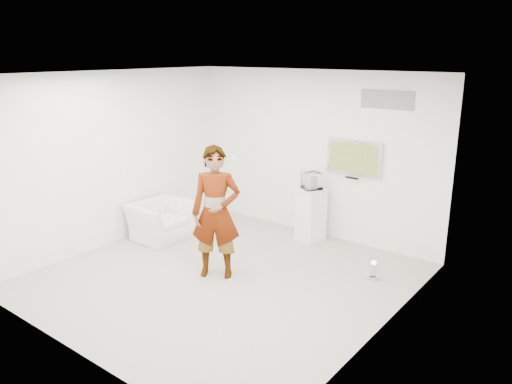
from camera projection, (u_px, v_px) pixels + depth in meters
room at (222, 181)px, 7.15m from camera, size 5.01×5.01×3.00m
tv at (354, 158)px, 8.50m from camera, size 1.00×0.08×0.60m
logo_decal at (387, 100)px, 7.97m from camera, size 0.90×0.02×0.30m
person at (216, 213)px, 7.37m from camera, size 0.87×0.80×2.00m
armchair at (161, 220)px, 9.06m from camera, size 0.93×1.06×0.67m
pedestal at (311, 214)px, 8.97m from camera, size 0.56×0.56×0.95m
floor_uplight at (373, 270)px, 7.46m from camera, size 0.22×0.22×0.28m
vitrine at (312, 181)px, 8.80m from camera, size 0.41×0.41×0.30m
console at (312, 182)px, 8.81m from camera, size 0.08×0.18×0.24m
wii_remote at (233, 158)px, 7.27m from camera, size 0.13×0.12×0.04m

